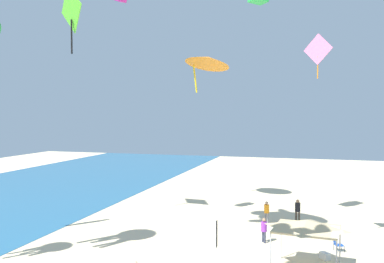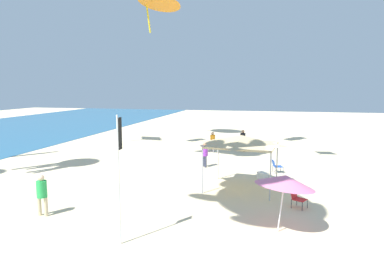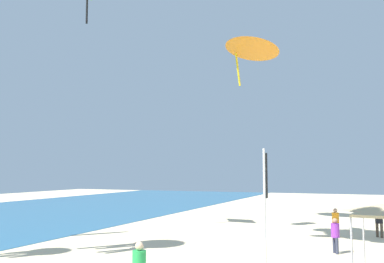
# 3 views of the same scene
# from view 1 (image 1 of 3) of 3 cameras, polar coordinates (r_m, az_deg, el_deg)

# --- Properties ---
(canopy_tent) EXTENTS (3.35, 3.78, 2.89)m
(canopy_tent) POSITION_cam_1_polar(r_m,az_deg,el_deg) (24.46, 15.51, -12.32)
(canopy_tent) COLOR #B7B7BC
(canopy_tent) RESTS_ON ground
(folding_chair_left_of_tent) EXTENTS (0.68, 0.75, 0.82)m
(folding_chair_left_of_tent) POSITION_cam_1_polar(r_m,az_deg,el_deg) (28.89, 19.38, -14.41)
(folding_chair_left_of_tent) COLOR black
(folding_chair_left_of_tent) RESTS_ON ground
(cooler_box) EXTENTS (0.74, 0.72, 0.40)m
(cooler_box) POSITION_cam_1_polar(r_m,az_deg,el_deg) (27.28, 17.86, -16.01)
(cooler_box) COLOR white
(cooler_box) RESTS_ON ground
(banner_flag) EXTENTS (0.36, 0.06, 4.49)m
(banner_flag) POSITION_cam_1_polar(r_m,az_deg,el_deg) (17.74, 3.28, -17.67)
(banner_flag) COLOR silver
(banner_flag) RESTS_ON ground
(person_kite_handler) EXTENTS (0.43, 0.43, 1.82)m
(person_kite_handler) POSITION_cam_1_polar(r_m,az_deg,el_deg) (35.26, 14.37, -10.27)
(person_kite_handler) COLOR brown
(person_kite_handler) RESTS_ON ground
(person_beachcomber) EXTENTS (0.41, 0.41, 1.71)m
(person_beachcomber) POSITION_cam_1_polar(r_m,az_deg,el_deg) (34.50, 10.25, -10.63)
(person_beachcomber) COLOR slate
(person_beachcomber) RESTS_ON ground
(person_far_stroller) EXTENTS (0.41, 0.40, 1.68)m
(person_far_stroller) POSITION_cam_1_polar(r_m,az_deg,el_deg) (29.35, 9.89, -13.00)
(person_far_stroller) COLOR #33384C
(person_far_stroller) RESTS_ON ground
(kite_diamond_pink) EXTENTS (0.95, 1.75, 2.80)m
(kite_diamond_pink) POSITION_cam_1_polar(r_m,az_deg,el_deg) (27.37, 16.98, 10.59)
(kite_diamond_pink) COLOR pink
(kite_delta_orange) EXTENTS (5.91, 5.88, 3.92)m
(kite_delta_orange) POSITION_cam_1_polar(r_m,az_deg,el_deg) (40.44, 2.17, 9.73)
(kite_delta_orange) COLOR orange
(kite_diamond_lime) EXTENTS (2.20, 3.14, 5.37)m
(kite_diamond_lime) POSITION_cam_1_polar(r_m,az_deg,el_deg) (34.92, -16.31, 15.63)
(kite_diamond_lime) COLOR #66D82D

